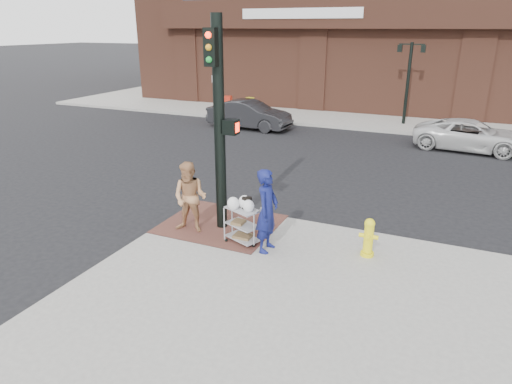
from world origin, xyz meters
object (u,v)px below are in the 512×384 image
at_px(minivan_white, 471,136).
at_px(utility_cart, 243,222).
at_px(fire_hydrant, 369,237).
at_px(woman_blue, 267,211).
at_px(sedan_dark, 249,115).
at_px(lamp_post, 409,74).
at_px(traffic_signal_pole, 220,120).
at_px(pedestrian_tan, 190,198).

bearing_deg(minivan_white, utility_cart, 163.90).
bearing_deg(fire_hydrant, woman_blue, -163.31).
distance_m(sedan_dark, utility_cart, 13.23).
relative_size(lamp_post, woman_blue, 2.12).
relative_size(traffic_signal_pole, sedan_dark, 1.17).
relative_size(sedan_dark, minivan_white, 0.95).
relative_size(lamp_post, fire_hydrant, 4.58).
relative_size(utility_cart, fire_hydrant, 1.27).
bearing_deg(woman_blue, traffic_signal_pole, 65.17).
xyz_separation_m(traffic_signal_pole, fire_hydrant, (3.60, -0.06, -2.23)).
height_order(sedan_dark, fire_hydrant, sedan_dark).
xyz_separation_m(lamp_post, pedestrian_tan, (-3.05, -15.74, -1.60)).
xyz_separation_m(lamp_post, traffic_signal_pole, (-2.48, -15.23, 0.21)).
bearing_deg(lamp_post, minivan_white, -51.08).
relative_size(woman_blue, fire_hydrant, 2.15).
height_order(lamp_post, minivan_white, lamp_post).
height_order(woman_blue, minivan_white, woman_blue).
relative_size(minivan_white, utility_cart, 4.04).
bearing_deg(traffic_signal_pole, woman_blue, -24.85).
distance_m(lamp_post, fire_hydrant, 15.46).
distance_m(traffic_signal_pole, sedan_dark, 12.60).
relative_size(woman_blue, pedestrian_tan, 1.08).
bearing_deg(woman_blue, sedan_dark, 26.44).
bearing_deg(traffic_signal_pole, fire_hydrant, -0.91).
xyz_separation_m(lamp_post, minivan_white, (3.15, -3.90, -1.99)).
distance_m(traffic_signal_pole, woman_blue, 2.39).
bearing_deg(lamp_post, utility_cart, -95.98).
distance_m(minivan_white, utility_cart, 12.80).
distance_m(lamp_post, sedan_dark, 8.20).
bearing_deg(sedan_dark, traffic_signal_pole, -155.11).
distance_m(utility_cart, fire_hydrant, 2.82).
distance_m(traffic_signal_pole, utility_cart, 2.39).
bearing_deg(traffic_signal_pole, lamp_post, 80.76).
xyz_separation_m(pedestrian_tan, sedan_dark, (-4.01, 12.05, -0.32)).
bearing_deg(woman_blue, utility_cart, 77.29).
bearing_deg(traffic_signal_pole, utility_cart, -33.24).
distance_m(pedestrian_tan, minivan_white, 13.37).
height_order(woman_blue, fire_hydrant, woman_blue).
bearing_deg(fire_hydrant, lamp_post, 94.22).
distance_m(woman_blue, pedestrian_tan, 2.08).
bearing_deg(sedan_dark, minivan_white, -87.95).
height_order(utility_cart, fire_hydrant, utility_cart).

